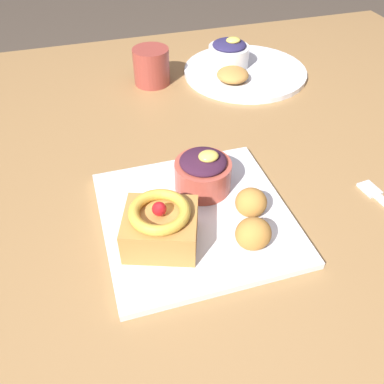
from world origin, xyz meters
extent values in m
plane|color=brown|center=(0.00, 0.00, 0.00)|extent=(8.00, 8.00, 0.00)
cube|color=olive|center=(0.00, 0.00, 0.71)|extent=(1.48, 1.15, 0.04)
cylinder|color=olive|center=(0.65, 0.48, 0.34)|extent=(0.07, 0.07, 0.69)
cube|color=white|center=(-0.08, -0.16, 0.74)|extent=(0.28, 0.28, 0.01)
cube|color=#B77F3D|center=(-0.14, -0.20, 0.77)|extent=(0.12, 0.12, 0.05)
torus|color=gold|center=(-0.14, -0.20, 0.80)|extent=(0.11, 0.11, 0.02)
sphere|color=red|center=(-0.14, -0.20, 0.81)|extent=(0.02, 0.02, 0.02)
cylinder|color=#B24C3D|center=(-0.05, -0.10, 0.77)|extent=(0.09, 0.09, 0.05)
ellipsoid|color=#38192D|center=(-0.05, -0.10, 0.79)|extent=(0.07, 0.07, 0.02)
ellipsoid|color=#E5CC56|center=(-0.04, -0.11, 0.81)|extent=(0.03, 0.03, 0.01)
ellipsoid|color=#BC7F38|center=(-0.02, -0.24, 0.76)|extent=(0.05, 0.05, 0.05)
ellipsoid|color=#BC7F38|center=(0.00, -0.18, 0.76)|extent=(0.05, 0.05, 0.04)
cylinder|color=white|center=(0.18, 0.27, 0.74)|extent=(0.29, 0.29, 0.01)
cylinder|color=white|center=(0.15, 0.30, 0.77)|extent=(0.10, 0.10, 0.05)
ellipsoid|color=#28234C|center=(0.15, 0.30, 0.79)|extent=(0.08, 0.08, 0.02)
ellipsoid|color=#E5CC56|center=(0.15, 0.30, 0.81)|extent=(0.03, 0.03, 0.01)
ellipsoid|color=#B77F3D|center=(0.13, 0.23, 0.76)|extent=(0.07, 0.07, 0.03)
cube|color=silver|center=(0.22, -0.18, 0.73)|extent=(0.03, 0.04, 0.00)
cylinder|color=#993D33|center=(-0.04, 0.29, 0.77)|extent=(0.08, 0.08, 0.08)
camera|label=1|loc=(-0.21, -0.58, 1.18)|focal=38.46mm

